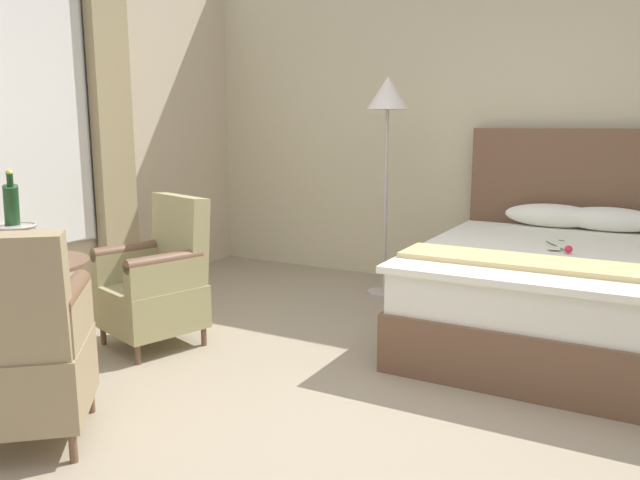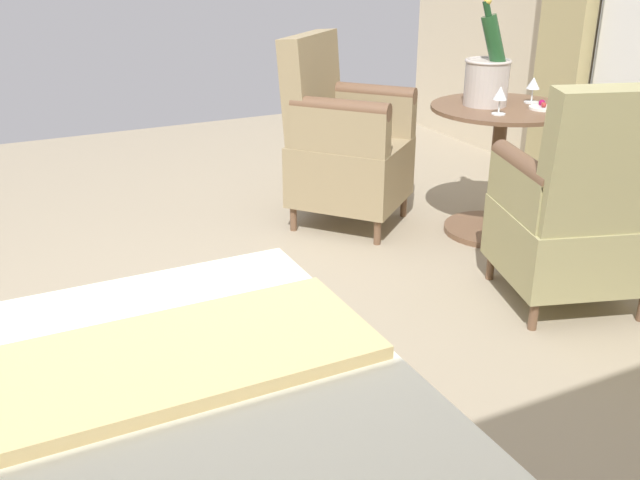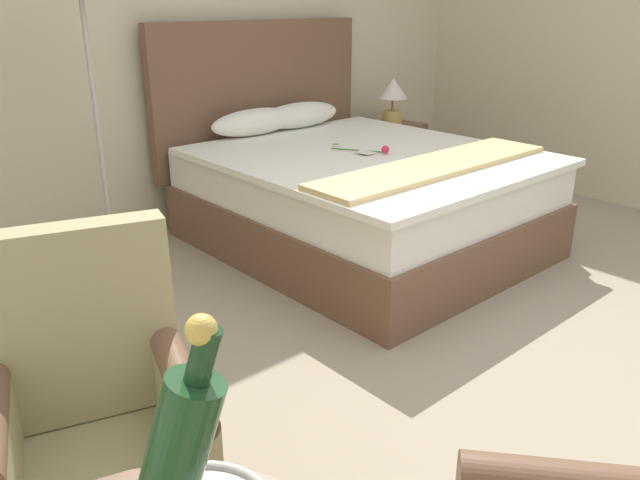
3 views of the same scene
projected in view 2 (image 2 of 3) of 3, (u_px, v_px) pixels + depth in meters
name	position (u px, v px, depth m)	size (l,w,h in m)	color
ground_plane	(183.00, 361.00, 2.65)	(7.19, 7.19, 0.00)	gray
side_table_round	(497.00, 163.00, 3.67)	(0.71, 0.71, 0.68)	brown
champagne_bucket	(488.00, 75.00, 3.53)	(0.23, 0.23, 0.52)	#BCB1AB
wine_glass_near_bucket	(500.00, 95.00, 3.35)	(0.07, 0.07, 0.13)	white
wine_glass_near_edge	(533.00, 85.00, 3.60)	(0.07, 0.07, 0.13)	white
snack_plate	(543.00, 107.00, 3.49)	(0.14, 0.14, 0.04)	white
armchair_by_window	(579.00, 214.00, 2.90)	(0.69, 0.71, 0.97)	brown
armchair_facing_bed	(343.00, 144.00, 3.78)	(0.77, 0.78, 1.01)	brown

